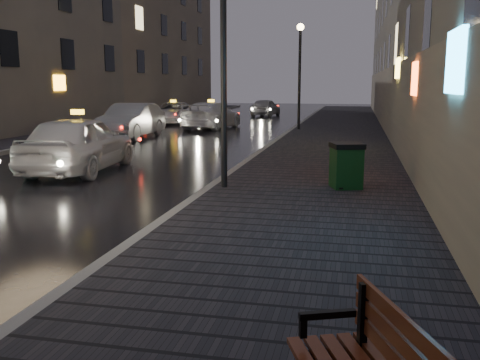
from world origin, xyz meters
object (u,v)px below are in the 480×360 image
object	(u,v)px
lamp_near	(223,37)
taxi_mid	(211,115)
lamp_far	(300,63)
taxi_far	(173,113)
car_far	(265,107)
trash_bin	(346,165)
taxi_near	(79,143)
car_left_mid	(131,121)

from	to	relation	value
lamp_near	taxi_mid	size ratio (longest dim) A/B	1.05
lamp_far	taxi_mid	distance (m)	5.76
taxi_mid	taxi_far	world-z (taller)	taxi_mid
taxi_mid	car_far	bearing A→B (deg)	-88.06
lamp_near	trash_bin	bearing A→B (deg)	9.88
lamp_near	trash_bin	xyz separation A→B (m)	(2.73, 0.48, -2.82)
taxi_near	taxi_mid	world-z (taller)	taxi_near
taxi_near	taxi_mid	distance (m)	14.95
taxi_near	taxi_mid	bearing A→B (deg)	-94.62
taxi_far	car_far	bearing A→B (deg)	59.16
car_left_mid	lamp_near	bearing A→B (deg)	-58.66
car_left_mid	car_far	xyz separation A→B (m)	(3.29, 17.43, -0.13)
car_far	lamp_near	bearing A→B (deg)	104.27
lamp_near	taxi_mid	xyz separation A→B (m)	(-4.95, 17.00, -2.76)
taxi_far	car_far	size ratio (longest dim) A/B	1.23
car_far	taxi_mid	bearing A→B (deg)	91.22
lamp_near	car_far	size ratio (longest dim) A/B	1.37
trash_bin	taxi_mid	world-z (taller)	taxi_mid
lamp_far	taxi_mid	bearing A→B (deg)	168.61
taxi_near	car_far	distance (m)	26.58
trash_bin	car_left_mid	size ratio (longest dim) A/B	0.21
lamp_near	taxi_near	xyz separation A→B (m)	(-4.74, 2.05, -2.67)
taxi_far	car_left_mid	bearing A→B (deg)	-86.25
car_left_mid	taxi_mid	distance (m)	6.22
lamp_far	car_far	size ratio (longest dim) A/B	1.37
car_left_mid	taxi_mid	xyz separation A→B (m)	(2.20, 5.81, -0.06)
lamp_far	car_far	world-z (taller)	lamp_far
taxi_mid	taxi_far	distance (m)	4.60
trash_bin	car_far	size ratio (longest dim) A/B	0.27
car_left_mid	lamp_far	bearing A→B (deg)	32.66
taxi_near	car_far	size ratio (longest dim) A/B	1.24
lamp_near	taxi_far	xyz separation A→B (m)	(-8.27, 20.18, -2.83)
taxi_far	car_far	distance (m)	9.52
lamp_far	lamp_near	bearing A→B (deg)	-90.00
trash_bin	taxi_near	distance (m)	7.64
car_left_mid	taxi_far	world-z (taller)	car_left_mid
taxi_near	trash_bin	bearing A→B (deg)	162.67
lamp_near	trash_bin	distance (m)	3.95
trash_bin	taxi_mid	xyz separation A→B (m)	(-7.68, 16.52, 0.06)
lamp_far	taxi_mid	xyz separation A→B (m)	(-4.95, 1.00, -2.76)
taxi_near	taxi_far	world-z (taller)	taxi_near
taxi_far	lamp_near	bearing A→B (deg)	-71.01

